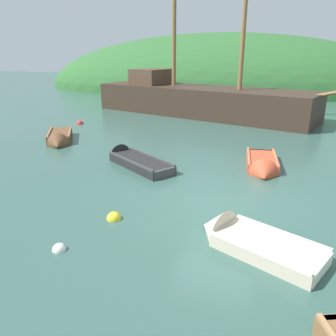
% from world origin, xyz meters
% --- Properties ---
extents(ground_plane, '(120.00, 120.00, 0.00)m').
position_xyz_m(ground_plane, '(0.00, 0.00, 0.00)').
color(ground_plane, '#33564C').
extents(shore_hill, '(44.92, 24.08, 12.93)m').
position_xyz_m(shore_hill, '(-3.87, 34.32, 0.00)').
color(shore_hill, '#2D602D').
rests_on(shore_hill, ground).
extents(sailing_ship, '(17.95, 9.15, 12.07)m').
position_xyz_m(sailing_ship, '(-3.14, 14.60, 0.72)').
color(sailing_ship, '#38281E').
rests_on(sailing_ship, ground).
extents(rowboat_outer_left, '(3.12, 2.38, 1.13)m').
position_xyz_m(rowboat_outer_left, '(0.94, -2.16, 0.10)').
color(rowboat_outer_left, beige).
rests_on(rowboat_outer_left, ground).
extents(rowboat_near_dock, '(1.26, 3.00, 1.05)m').
position_xyz_m(rowboat_near_dock, '(1.27, 3.44, 0.11)').
color(rowboat_near_dock, '#C64C2D').
rests_on(rowboat_near_dock, ground).
extents(rowboat_outer_right, '(3.66, 3.08, 1.00)m').
position_xyz_m(rowboat_outer_right, '(-3.76, 2.83, 0.10)').
color(rowboat_outer_right, black).
rests_on(rowboat_outer_right, ground).
extents(rowboat_portside, '(2.40, 3.28, 1.02)m').
position_xyz_m(rowboat_portside, '(-8.47, 5.09, 0.14)').
color(rowboat_portside, brown).
rests_on(rowboat_portside, ground).
extents(buoy_yellow, '(0.40, 0.40, 0.40)m').
position_xyz_m(buoy_yellow, '(-2.56, -1.73, 0.00)').
color(buoy_yellow, yellow).
rests_on(buoy_yellow, ground).
extents(buoy_red, '(0.43, 0.43, 0.43)m').
position_xyz_m(buoy_red, '(-9.71, 9.34, 0.00)').
color(buoy_red, red).
rests_on(buoy_red, ground).
extents(buoy_white, '(0.32, 0.32, 0.32)m').
position_xyz_m(buoy_white, '(-3.14, -3.43, 0.00)').
color(buoy_white, white).
rests_on(buoy_white, ground).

